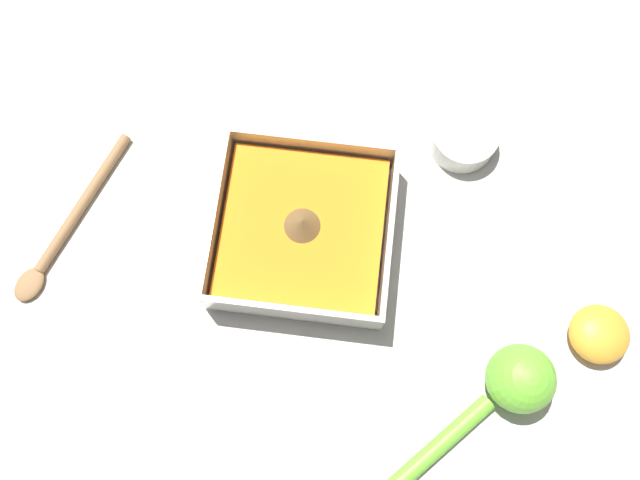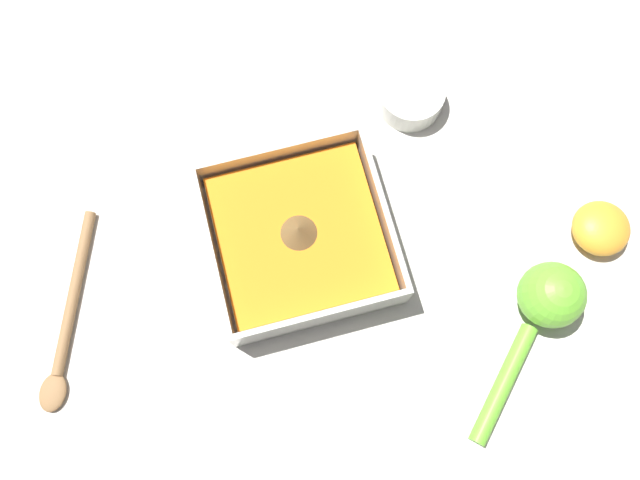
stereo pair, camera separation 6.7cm
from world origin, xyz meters
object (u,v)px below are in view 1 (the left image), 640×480
(square_dish, at_px, (303,231))
(wooden_spoon, at_px, (68,224))
(lemon_half, at_px, (599,334))
(lemon_squeezer, at_px, (511,386))
(spice_bowl, at_px, (463,138))

(square_dish, height_order, wooden_spoon, square_dish)
(lemon_half, relative_size, wooden_spoon, 0.29)
(wooden_spoon, bearing_deg, square_dish, 114.85)
(lemon_squeezer, xyz_separation_m, lemon_half, (0.07, -0.09, -0.01))
(square_dish, distance_m, wooden_spoon, 0.26)
(square_dish, xyz_separation_m, lemon_squeezer, (-0.14, -0.23, 0.01))
(spice_bowl, height_order, lemon_squeezer, lemon_squeezer)
(lemon_squeezer, bearing_deg, lemon_half, -11.19)
(lemon_squeezer, bearing_deg, wooden_spoon, 120.26)
(lemon_half, bearing_deg, wooden_spoon, 84.88)
(wooden_spoon, bearing_deg, lemon_squeezer, 96.96)
(square_dish, bearing_deg, lemon_half, -102.67)
(spice_bowl, bearing_deg, lemon_half, -143.13)
(spice_bowl, xyz_separation_m, lemon_half, (-0.21, -0.16, 0.00))
(lemon_half, distance_m, wooden_spoon, 0.59)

